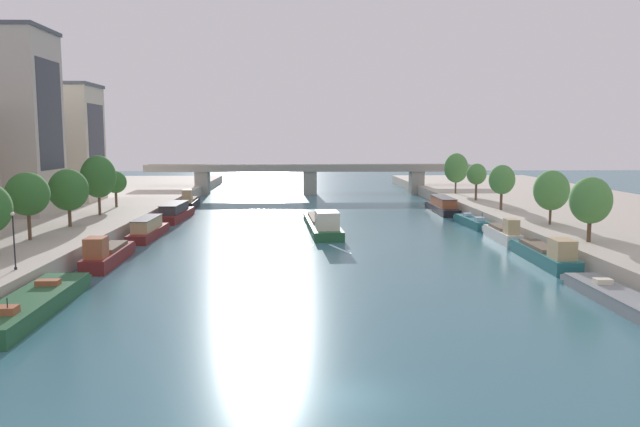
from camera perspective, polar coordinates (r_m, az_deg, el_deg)
ground_plane at (r=30.38m, az=3.10°, el=-16.54°), size 400.00×400.00×0.00m
quay_left at (r=91.96m, az=-26.79°, el=-0.73°), size 36.00×170.00×1.91m
quay_right at (r=94.21m, az=25.60°, el=-0.49°), size 36.00×170.00×1.91m
barge_midriver at (r=80.90m, az=0.22°, el=-0.93°), size 4.73×21.79×3.28m
wake_behind_barge at (r=67.60m, az=0.32°, el=-3.31°), size 5.59×6.05×0.03m
moored_boat_left_second at (r=47.63m, az=-25.05°, el=-7.60°), size 3.75×16.20×2.38m
moored_boat_left_downstream at (r=62.86m, az=-19.00°, el=-3.60°), size 2.55×12.01×3.20m
moored_boat_left_lone at (r=77.98m, az=-15.56°, el=-1.40°), size 2.57×12.82×2.57m
moored_boat_left_end at (r=94.34m, az=-13.20°, el=0.09°), size 3.42×14.71×2.55m
moored_boat_left_near at (r=108.85m, az=-11.87°, el=1.02°), size 2.48×12.23×3.54m
moored_boat_right_near at (r=50.08m, az=26.05°, el=-7.12°), size 2.66×14.99×2.09m
moored_boat_right_downstream at (r=63.68m, az=20.03°, el=-3.53°), size 2.78×13.90×3.05m
moored_boat_right_midway at (r=75.82m, az=16.49°, el=-1.75°), size 2.06×10.65×3.05m
moored_boat_right_upstream at (r=87.76m, az=13.82°, el=-0.73°), size 2.42×11.25×2.27m
moored_boat_right_end at (r=102.72m, az=11.21°, el=0.71°), size 3.09×15.69×2.61m
tree_left_past_mid at (r=68.15m, az=-25.36°, el=1.63°), size 4.24×4.24×6.82m
tree_left_end_of_row at (r=76.69m, az=-22.18°, el=2.03°), size 4.47×4.47×6.67m
tree_left_distant at (r=86.80m, az=-19.77°, el=3.21°), size 4.59×4.59×7.90m
tree_left_by_lamp at (r=96.01m, az=-18.34°, el=2.75°), size 3.20×3.20×5.34m
tree_right_distant at (r=66.05m, az=23.69°, el=1.11°), size 4.03×4.03×6.42m
tree_right_end_of_row at (r=77.63m, az=20.55°, el=2.01°), size 4.14×4.14×6.43m
tree_right_far at (r=91.51m, az=16.43°, el=3.01°), size 3.68×3.68×6.41m
tree_right_third at (r=104.34m, az=14.24°, el=3.53°), size 3.20×3.20×6.03m
tree_right_second at (r=116.33m, az=12.44°, el=4.12°), size 4.35×4.35×7.40m
lamppost_left_bank at (r=53.46m, az=-26.39°, el=-2.05°), size 0.28×0.28×4.53m
building_left_tall at (r=109.21m, az=-23.64°, el=6.00°), size 15.35×9.81×18.79m
bridge_far at (r=133.25m, az=-0.92°, el=3.60°), size 70.21×4.40×6.42m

